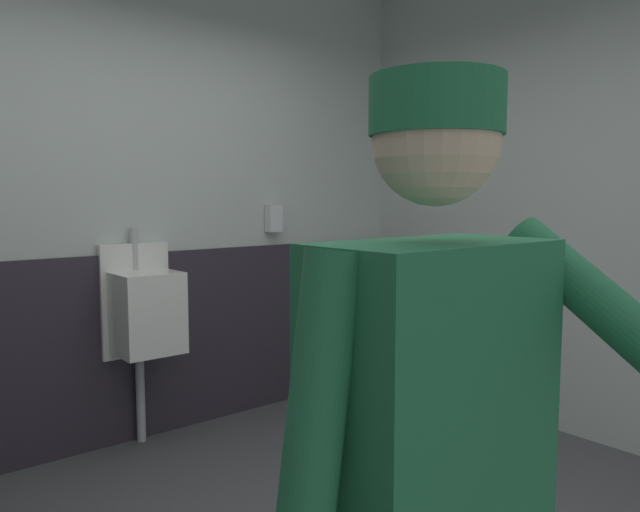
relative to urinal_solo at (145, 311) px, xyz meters
The scene contains 6 objects.
wall_back 0.71m from the urinal_solo, 109.62° to the left, with size 4.78×0.12×2.89m, color silver.
wall_right 2.68m from the urinal_solo, 37.13° to the right, with size 0.12×4.06×2.89m, color silver.
wainscot_band_back 0.28m from the urinal_solo, 118.44° to the left, with size 4.18×0.03×1.09m, color #2D2833.
urinal_solo is the anchor object (origin of this frame).
person 2.60m from the urinal_solo, 102.54° to the right, with size 0.66×0.60×1.61m.
soap_dispenser 1.10m from the urinal_solo, ahead, with size 0.10×0.07×0.18m, color silver.
Camera 1 is at (-1.30, -1.63, 1.41)m, focal length 34.14 mm.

